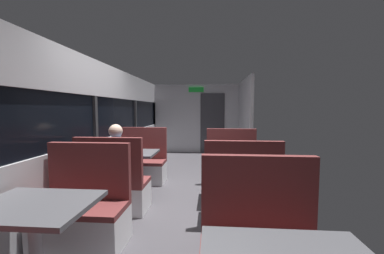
{
  "coord_description": "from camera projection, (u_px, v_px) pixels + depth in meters",
  "views": [
    {
      "loc": [
        0.5,
        -3.8,
        1.49
      ],
      "look_at": [
        0.01,
        2.24,
        1.02
      ],
      "focal_mm": 22.11,
      "sensor_mm": 36.0,
      "label": 1
    }
  ],
  "objects": [
    {
      "name": "ground_plane",
      "position": [
        180.0,
        199.0,
        3.93
      ],
      "size": [
        3.3,
        9.2,
        0.02
      ],
      "primitive_type": "cube",
      "color": "#423F44"
    },
    {
      "name": "carriage_window_panel_left",
      "position": [
        94.0,
        131.0,
        3.96
      ],
      "size": [
        0.09,
        8.48,
        2.3
      ],
      "color": "#B2B2B7",
      "rests_on": "ground_plane"
    },
    {
      "name": "carriage_end_bulkhead",
      "position": [
        198.0,
        119.0,
        8.0
      ],
      "size": [
        2.9,
        0.11,
        2.3
      ],
      "color": "#B2B2B7",
      "rests_on": "ground_plane"
    },
    {
      "name": "carriage_aisle_panel_right",
      "position": [
        244.0,
        121.0,
        6.7
      ],
      "size": [
        0.08,
        2.4,
        2.3
      ],
      "primitive_type": "cube",
      "color": "#B2B2B7",
      "rests_on": "ground_plane"
    },
    {
      "name": "dining_table_near_window",
      "position": [
        34.0,
        216.0,
        1.87
      ],
      "size": [
        0.9,
        0.7,
        0.74
      ],
      "color": "#9E9EA3",
      "rests_on": "ground_plane"
    },
    {
      "name": "bench_near_window_facing_entry",
      "position": [
        83.0,
        215.0,
        2.59
      ],
      "size": [
        0.95,
        0.5,
        1.1
      ],
      "color": "silver",
      "rests_on": "ground_plane"
    },
    {
      "name": "dining_table_mid_window",
      "position": [
        130.0,
        158.0,
        4.09
      ],
      "size": [
        0.9,
        0.7,
        0.74
      ],
      "color": "#9E9EA3",
      "rests_on": "ground_plane"
    },
    {
      "name": "bench_mid_window_facing_end",
      "position": [
        114.0,
        189.0,
        3.42
      ],
      "size": [
        0.95,
        0.5,
        1.1
      ],
      "color": "silver",
      "rests_on": "ground_plane"
    },
    {
      "name": "bench_mid_window_facing_entry",
      "position": [
        142.0,
        166.0,
        4.81
      ],
      "size": [
        0.95,
        0.5,
        1.1
      ],
      "color": "silver",
      "rests_on": "ground_plane"
    },
    {
      "name": "dining_table_rear_aisle",
      "position": [
        236.0,
        162.0,
        3.75
      ],
      "size": [
        0.9,
        0.7,
        0.74
      ],
      "color": "#9E9EA3",
      "rests_on": "ground_plane"
    },
    {
      "name": "bench_rear_aisle_facing_end",
      "position": [
        241.0,
        198.0,
        3.08
      ],
      "size": [
        0.95,
        0.5,
        1.1
      ],
      "color": "silver",
      "rests_on": "ground_plane"
    },
    {
      "name": "bench_rear_aisle_facing_entry",
      "position": [
        232.0,
        170.0,
        4.47
      ],
      "size": [
        0.95,
        0.5,
        1.1
      ],
      "color": "silver",
      "rests_on": "ground_plane"
    },
    {
      "name": "seated_passenger",
      "position": [
        116.0,
        173.0,
        3.47
      ],
      "size": [
        0.47,
        0.55,
        1.26
      ],
      "color": "#26262D",
      "rests_on": "ground_plane"
    }
  ]
}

